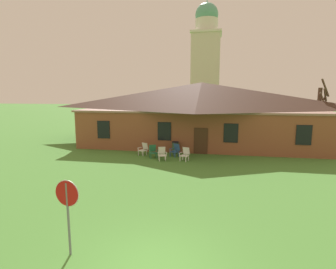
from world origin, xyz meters
name	(u,v)px	position (x,y,z in m)	size (l,w,h in m)	color
brick_building	(201,112)	(0.00, 19.53, 2.97)	(21.94, 10.40, 5.83)	brown
dome_tower	(206,66)	(-0.73, 41.46, 9.55)	(5.18, 5.18, 20.76)	beige
stop_sign	(67,202)	(-2.67, 0.29, 1.67)	(0.80, 0.13, 2.35)	slate
lawn_chair_by_porch	(144,149)	(-4.07, 13.30, 0.50)	(0.80, 0.84, 0.96)	silver
lawn_chair_near_door	(153,151)	(-3.14, 12.63, 0.50)	(0.81, 0.85, 0.96)	#28704C
lawn_chair_left_end	(162,153)	(-2.30, 11.99, 0.50)	(0.75, 0.80, 0.96)	silver
lawn_chair_middle	(175,150)	(-1.54, 13.34, 0.50)	(0.83, 0.86, 0.96)	#2D5693
lawn_chair_right_end	(185,154)	(-0.64, 12.15, 0.50)	(0.76, 0.81, 0.96)	white
bare_tree_beside_building	(319,112)	(10.82, 20.26, 3.07)	(1.05, 1.36, 6.12)	brown
trash_bin	(175,148)	(-1.69, 14.23, 0.50)	(0.56, 0.56, 0.98)	#335638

